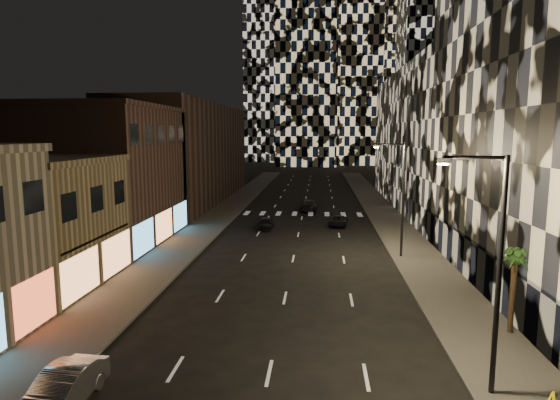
% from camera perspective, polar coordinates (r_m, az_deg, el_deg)
% --- Properties ---
extents(sidewalk_left, '(4.00, 120.00, 0.15)m').
position_cam_1_polar(sidewalk_left, '(59.22, -6.94, -1.47)').
color(sidewalk_left, '#47443F').
rests_on(sidewalk_left, ground).
extents(sidewalk_right, '(4.00, 120.00, 0.15)m').
position_cam_1_polar(sidewalk_right, '(58.55, 12.61, -1.72)').
color(sidewalk_right, '#47443F').
rests_on(sidewalk_right, ground).
extents(curb_left, '(0.20, 120.00, 0.15)m').
position_cam_1_polar(curb_left, '(58.83, -4.93, -1.51)').
color(curb_left, '#4C4C47').
rests_on(curb_left, ground).
extents(curb_right, '(0.20, 120.00, 0.15)m').
position_cam_1_polar(curb_right, '(58.30, 10.57, -1.70)').
color(curb_right, '#4C4C47').
rests_on(curb_right, ground).
extents(retail_tan, '(10.00, 10.00, 8.00)m').
position_cam_1_polar(retail_tan, '(34.47, -28.74, -2.73)').
color(retail_tan, '#8B7853').
rests_on(retail_tan, ground).
extents(retail_brown, '(10.00, 15.00, 12.00)m').
position_cam_1_polar(retail_brown, '(45.04, -20.16, 2.67)').
color(retail_brown, '#463028').
rests_on(retail_brown, ground).
extents(retail_filler_left, '(10.00, 40.00, 14.00)m').
position_cam_1_polar(retail_filler_left, '(69.85, -11.02, 5.61)').
color(retail_filler_left, '#463028').
rests_on(retail_filler_left, ground).
extents(midrise_base, '(0.60, 25.00, 3.00)m').
position_cam_1_polar(midrise_base, '(34.34, 22.28, -6.64)').
color(midrise_base, '#383838').
rests_on(midrise_base, ground).
extents(midrise_filler_right, '(16.00, 40.00, 18.00)m').
position_cam_1_polar(midrise_filler_right, '(66.65, 20.64, 6.85)').
color(midrise_filler_right, '#232326').
rests_on(midrise_filler_right, ground).
extents(tower_center_low, '(18.00, 18.00, 95.00)m').
position_cam_1_polar(tower_center_low, '(151.94, 3.41, 22.45)').
color(tower_center_low, black).
rests_on(tower_center_low, ground).
extents(streetlight_near, '(2.55, 0.25, 9.00)m').
position_cam_1_polar(streetlight_near, '(18.86, 24.56, -6.57)').
color(streetlight_near, black).
rests_on(streetlight_near, sidewalk_right).
extents(streetlight_far, '(2.55, 0.25, 9.00)m').
position_cam_1_polar(streetlight_far, '(37.98, 14.43, 1.00)').
color(streetlight_far, black).
rests_on(streetlight_far, sidewalk_right).
extents(car_silver_parked, '(1.70, 4.38, 1.42)m').
position_cam_1_polar(car_silver_parked, '(19.88, -25.02, -20.20)').
color(car_silver_parked, gray).
rests_on(car_silver_parked, ground).
extents(car_dark_midlane, '(1.55, 3.67, 1.24)m').
position_cam_1_polar(car_dark_midlane, '(48.59, -1.76, -2.88)').
color(car_dark_midlane, black).
rests_on(car_dark_midlane, ground).
extents(car_dark_oncoming, '(2.21, 5.15, 1.48)m').
position_cam_1_polar(car_dark_oncoming, '(60.13, 3.60, -0.64)').
color(car_dark_oncoming, black).
rests_on(car_dark_oncoming, ground).
extents(car_dark_rightlane, '(2.26, 4.09, 1.08)m').
position_cam_1_polar(car_dark_rightlane, '(50.63, 7.12, -2.58)').
color(car_dark_rightlane, black).
rests_on(car_dark_rightlane, ground).
extents(palm_tree, '(2.13, 2.16, 4.23)m').
position_cam_1_polar(palm_tree, '(25.57, 26.69, -6.91)').
color(palm_tree, '#47331E').
rests_on(palm_tree, sidewalk_right).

